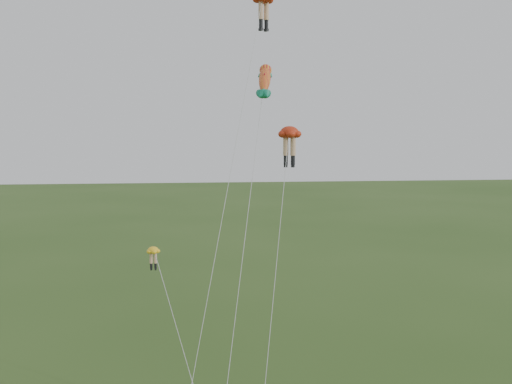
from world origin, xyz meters
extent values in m
cylinder|color=#DAA981|center=(2.24, 8.92, 23.01)|extent=(0.33, 0.33, 1.12)
cylinder|color=black|center=(2.24, 8.92, 22.17)|extent=(0.25, 0.25, 0.56)
cube|color=black|center=(2.24, 8.92, 21.81)|extent=(0.32, 0.37, 0.16)
cylinder|color=#DAA981|center=(2.63, 9.14, 23.01)|extent=(0.33, 0.33, 1.12)
cylinder|color=black|center=(2.63, 9.14, 22.17)|extent=(0.25, 0.25, 0.56)
cube|color=black|center=(2.63, 9.14, 21.81)|extent=(0.32, 0.37, 0.16)
cylinder|color=silver|center=(-0.24, 4.17, 12.22)|extent=(5.38, 9.77, 24.02)
ellipsoid|color=#B72B12|center=(3.45, 4.81, 15.08)|extent=(1.83, 1.83, 0.72)
cylinder|color=#DAA981|center=(3.24, 4.88, 14.23)|extent=(0.32, 0.32, 1.10)
cylinder|color=black|center=(3.24, 4.88, 13.40)|extent=(0.25, 0.25, 0.55)
cube|color=black|center=(3.24, 4.88, 13.04)|extent=(0.27, 0.36, 0.16)
cylinder|color=#DAA981|center=(3.66, 4.74, 14.23)|extent=(0.32, 0.32, 1.10)
cylinder|color=black|center=(3.66, 4.74, 13.40)|extent=(0.25, 0.25, 0.55)
cube|color=black|center=(3.66, 4.74, 13.04)|extent=(0.27, 0.36, 0.16)
cylinder|color=silver|center=(2.10, 1.04, 7.83)|extent=(2.74, 7.57, 15.22)
ellipsoid|color=yellow|center=(-4.56, 2.10, 8.64)|extent=(0.79, 0.79, 0.38)
cylinder|color=#DAA981|center=(-4.68, 2.10, 8.19)|extent=(0.17, 0.17, 0.58)
cylinder|color=black|center=(-4.68, 2.10, 7.75)|extent=(0.13, 0.13, 0.29)
cube|color=black|center=(-4.68, 2.10, 7.57)|extent=(0.10, 0.17, 0.08)
cylinder|color=#DAA981|center=(-4.45, 2.10, 8.19)|extent=(0.17, 0.17, 0.58)
cylinder|color=black|center=(-4.45, 2.10, 7.75)|extent=(0.13, 0.13, 0.29)
cube|color=black|center=(-4.45, 2.10, 7.57)|extent=(0.10, 0.17, 0.08)
cylinder|color=silver|center=(-3.21, 0.15, 4.52)|extent=(2.75, 3.94, 8.62)
ellipsoid|color=orange|center=(2.65, 10.01, 18.75)|extent=(1.48, 3.26, 2.69)
sphere|color=orange|center=(2.65, 10.01, 18.75)|extent=(1.12, 1.41, 1.26)
cone|color=#148564|center=(2.65, 10.01, 18.75)|extent=(0.91, 1.27, 1.22)
cone|color=#148564|center=(2.65, 10.01, 18.75)|extent=(0.91, 1.27, 1.22)
cone|color=#148564|center=(2.65, 10.01, 18.75)|extent=(0.52, 0.72, 0.68)
cone|color=#148564|center=(2.65, 10.01, 18.75)|extent=(0.52, 0.72, 0.68)
cone|color=#AD1224|center=(2.65, 10.01, 18.75)|extent=(0.56, 0.72, 0.66)
cylinder|color=silver|center=(0.76, 3.89, 9.48)|extent=(3.82, 12.27, 18.54)
camera|label=1|loc=(-2.56, -29.02, 14.91)|focal=40.00mm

